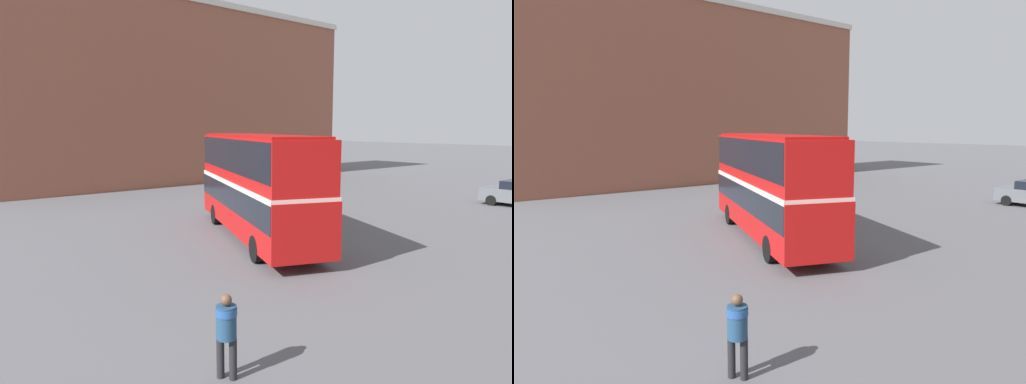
# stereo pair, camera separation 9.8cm
# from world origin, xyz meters

# --- Properties ---
(ground_plane) EXTENTS (240.00, 240.00, 0.00)m
(ground_plane) POSITION_xyz_m (0.00, 0.00, 0.00)
(ground_plane) COLOR #5B5B60
(building_row_left) EXTENTS (8.77, 33.58, 15.61)m
(building_row_left) POSITION_xyz_m (-24.33, 8.72, 7.82)
(building_row_left) COLOR #935642
(building_row_left) RESTS_ON ground_plane
(double_decker_bus) EXTENTS (11.39, 6.50, 4.56)m
(double_decker_bus) POSITION_xyz_m (-1.88, -0.16, 2.61)
(double_decker_bus) COLOR red
(double_decker_bus) RESTS_ON ground_plane
(pedestrian_foreground) EXTENTS (0.59, 0.59, 1.71)m
(pedestrian_foreground) POSITION_xyz_m (6.71, -7.88, 1.05)
(pedestrian_foreground) COLOR #232328
(pedestrian_foreground) RESTS_ON ground_plane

